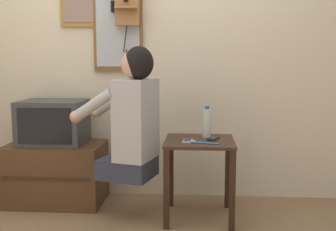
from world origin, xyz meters
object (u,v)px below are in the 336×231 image
at_px(toothbrush, 203,143).
at_px(television, 53,122).
at_px(cell_phone_held, 187,141).
at_px(cell_phone_spare, 213,139).
at_px(wall_mirror, 118,26).
at_px(water_bottle, 207,123).
at_px(person, 132,117).
at_px(wall_phone_antique, 127,3).

bearing_deg(toothbrush, television, 84.17).
bearing_deg(cell_phone_held, cell_phone_spare, 30.46).
relative_size(wall_mirror, cell_phone_spare, 5.32).
xyz_separation_m(wall_mirror, water_bottle, (0.72, -0.37, -0.73)).
bearing_deg(water_bottle, television, 173.83).
bearing_deg(toothbrush, cell_phone_held, 68.44).
distance_m(wall_mirror, cell_phone_held, 1.15).
distance_m(person, television, 0.75).
height_order(person, toothbrush, person).
xyz_separation_m(cell_phone_held, water_bottle, (0.14, 0.17, 0.10)).
height_order(cell_phone_spare, toothbrush, toothbrush).
relative_size(wall_mirror, water_bottle, 3.18).
relative_size(cell_phone_spare, water_bottle, 0.60).
xyz_separation_m(cell_phone_held, cell_phone_spare, (0.18, 0.09, 0.00)).
bearing_deg(cell_phone_held, toothbrush, -28.66).
bearing_deg(television, wall_phone_antique, 19.66).
height_order(television, toothbrush, television).
bearing_deg(person, cell_phone_spare, -66.14).
bearing_deg(television, water_bottle, -6.17).
bearing_deg(wall_mirror, toothbrush, -41.89).
bearing_deg(wall_phone_antique, cell_phone_spare, -31.66).
height_order(person, water_bottle, person).
bearing_deg(television, cell_phone_spare, -9.89).
distance_m(wall_mirror, water_bottle, 1.09).
distance_m(wall_phone_antique, wall_mirror, 0.20).
xyz_separation_m(television, wall_mirror, (0.48, 0.24, 0.76)).
relative_size(cell_phone_held, toothbrush, 0.68).
bearing_deg(wall_mirror, cell_phone_held, -43.25).
distance_m(wall_phone_antique, toothbrush, 1.30).
relative_size(person, television, 1.88).
bearing_deg(cell_phone_held, water_bottle, 56.70).
relative_size(wall_phone_antique, toothbrush, 4.03).
bearing_deg(toothbrush, cell_phone_spare, -12.97).
xyz_separation_m(person, television, (-0.67, 0.30, -0.09)).
bearing_deg(wall_phone_antique, person, -77.72).
height_order(television, cell_phone_held, television).
bearing_deg(person, television, 80.91).
distance_m(wall_phone_antique, cell_phone_spare, 1.28).
xyz_separation_m(person, toothbrush, (0.49, -0.07, -0.16)).
bearing_deg(cell_phone_held, person, -175.15).
xyz_separation_m(wall_mirror, toothbrush, (0.69, -0.62, -0.83)).
height_order(cell_phone_spare, water_bottle, water_bottle).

